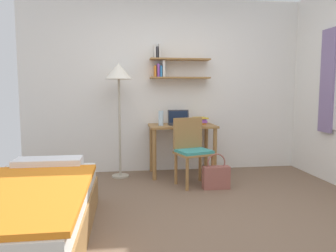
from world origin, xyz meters
The scene contains 10 objects.
ground_plane centered at (0.00, 0.00, 0.00)m, with size 5.28×5.28×0.00m, color brown.
wall_back centered at (0.00, 2.02, 1.31)m, with size 4.40×0.27×2.60m.
bed centered at (-1.48, -0.26, 0.24)m, with size 0.96×1.93×0.54m.
desk centered at (0.12, 1.70, 0.59)m, with size 0.95×0.58×0.73m.
desk_chair centered at (0.16, 1.18, 0.48)m, with size 0.53×0.49×0.87m.
standing_lamp centered at (-0.78, 1.69, 1.40)m, with size 0.38×0.38×1.60m.
laptop centered at (0.08, 1.75, 0.79)m, with size 0.32×0.22×0.21m.
water_bottle centered at (-0.20, 1.64, 0.84)m, with size 0.07×0.07×0.21m, color silver.
book_stack centered at (0.40, 1.75, 0.79)m, with size 0.20×0.24×0.10m.
handbag centered at (0.42, 0.96, 0.15)m, with size 0.34×0.12×0.45m.
Camera 1 is at (-0.71, -2.86, 1.22)m, focal length 34.43 mm.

